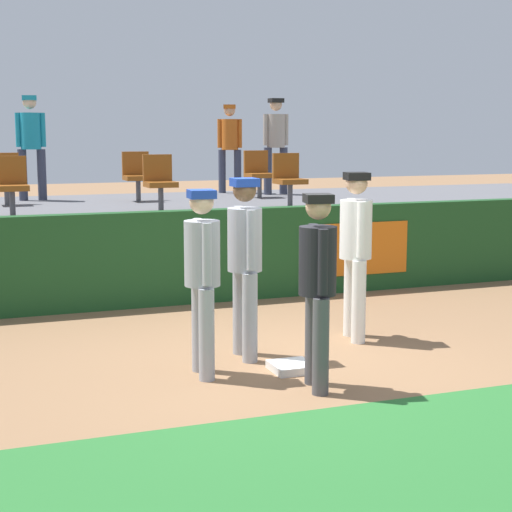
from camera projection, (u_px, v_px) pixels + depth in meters
name	position (u px, v px, depth m)	size (l,w,h in m)	color
ground_plane	(287.00, 370.00, 8.14)	(60.00, 60.00, 0.00)	#846042
grass_foreground_strip	(429.00, 468.00, 5.77)	(18.00, 2.80, 0.01)	#26662B
first_base	(292.00, 367.00, 8.11)	(0.40, 0.40, 0.08)	white
player_fielder_home	(356.00, 244.00, 9.21)	(0.44, 0.56, 1.88)	white
player_runner_visitor	(245.00, 255.00, 8.43)	(0.37, 0.52, 1.86)	#9EA3AD
player_coach_visitor	(202.00, 269.00, 7.82)	(0.37, 0.50, 1.79)	#9EA3AD
player_umpire	(317.00, 278.00, 7.40)	(0.40, 0.49, 1.78)	#4C4C51
field_wall	(191.00, 257.00, 11.23)	(18.00, 0.26, 1.27)	#19471E
bleacher_platform	(147.00, 239.00, 13.62)	(18.00, 4.80, 1.14)	#59595E
seat_back_left	(6.00, 176.00, 13.34)	(0.44, 0.44, 0.84)	#4C4C51
seat_front_center	(159.00, 179.00, 12.40)	(0.44, 0.44, 0.84)	#4C4C51
seat_back_center	(137.00, 173.00, 14.08)	(0.46, 0.44, 0.84)	#4C4C51
seat_front_left	(11.00, 182.00, 11.65)	(0.45, 0.44, 0.84)	#4C4C51
seat_back_right	(258.00, 171.00, 14.85)	(0.45, 0.44, 0.84)	#4C4C51
seat_front_right	(289.00, 177.00, 13.13)	(0.44, 0.44, 0.84)	#4C4C51
spectator_hooded	(230.00, 142.00, 15.87)	(0.45, 0.41, 1.68)	#33384C
spectator_capped	(31.00, 140.00, 14.14)	(0.50, 0.37, 1.78)	#33384C
spectator_casual	(276.00, 139.00, 15.49)	(0.50, 0.34, 1.79)	#33384C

